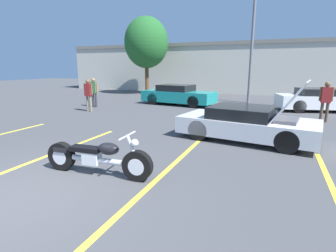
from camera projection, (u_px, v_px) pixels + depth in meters
name	position (u px, v px, depth m)	size (l,w,h in m)	color
ground_plane	(18.00, 198.00, 4.63)	(80.00, 80.00, 0.00)	#474749
parking_stripe_middle	(50.00, 155.00, 6.92)	(0.12, 5.62, 0.01)	yellow
parking_stripe_back	(163.00, 174.00, 5.70)	(0.12, 5.62, 0.01)	yellow
far_building	(231.00, 66.00, 24.02)	(32.00, 4.20, 4.40)	beige
light_pole	(254.00, 43.00, 16.23)	(1.21, 0.28, 6.75)	slate
tree_background	(146.00, 43.00, 21.76)	(3.63, 3.63, 6.35)	brown
motorcycle	(97.00, 158.00, 5.58)	(2.51, 0.70, 0.95)	black
show_car_hood_open	(248.00, 123.00, 8.28)	(4.39, 2.47, 1.91)	silver
parked_car_right_row	(321.00, 100.00, 13.74)	(4.61, 2.82, 1.19)	white
parked_car_left_row	(178.00, 95.00, 16.08)	(4.64, 2.33, 1.22)	teal
spectator_near_motorcycle	(326.00, 98.00, 10.89)	(0.52, 0.22, 1.69)	brown
spectator_by_show_car	(94.00, 90.00, 15.07)	(0.52, 0.22, 1.66)	#333338
spectator_midground	(88.00, 93.00, 13.52)	(0.52, 0.22, 1.67)	gray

